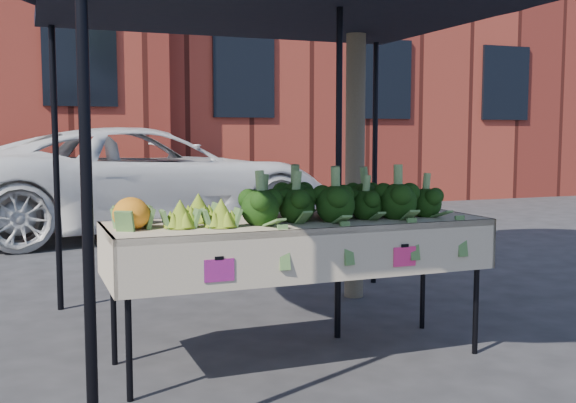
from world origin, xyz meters
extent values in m
plane|color=#272729|center=(0.00, 0.00, 0.00)|extent=(90.00, 90.00, 0.00)
cube|color=beige|center=(0.19, -0.08, 0.45)|extent=(2.40, 0.81, 0.90)
cube|color=#F22D8C|center=(-0.44, -0.48, 0.70)|extent=(0.17, 0.01, 0.12)
cube|color=#F12D71|center=(0.72, -0.48, 0.70)|extent=(0.17, 0.01, 0.12)
ellipsoid|color=black|center=(0.47, -0.05, 1.05)|extent=(1.40, 0.60, 0.30)
ellipsoid|color=#80A623|center=(-0.47, -0.09, 1.01)|extent=(0.46, 0.50, 0.23)
ellipsoid|color=orange|center=(-0.84, -0.01, 1.00)|extent=(0.26, 0.46, 0.21)
imported|color=white|center=(0.26, 6.17, 2.77)|extent=(1.86, 2.73, 5.53)
cube|color=maroon|center=(7.00, 12.50, 4.25)|extent=(12.00, 8.00, 8.50)
camera|label=1|loc=(-1.41, -4.08, 1.44)|focal=42.98mm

